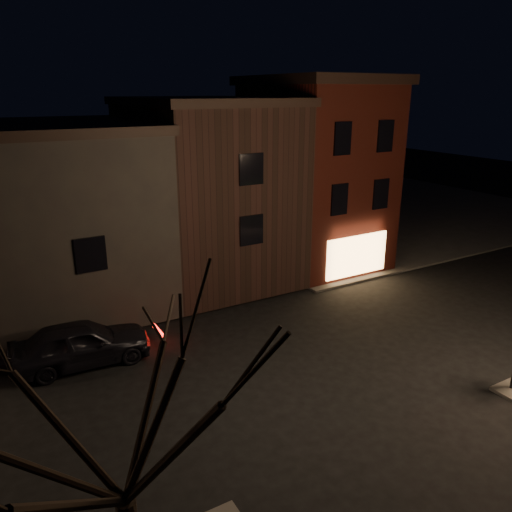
# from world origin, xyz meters

# --- Properties ---
(ground) EXTENTS (120.00, 120.00, 0.00)m
(ground) POSITION_xyz_m (0.00, 0.00, 0.00)
(ground) COLOR black
(ground) RESTS_ON ground
(sidewalk_far_right) EXTENTS (30.00, 30.00, 0.12)m
(sidewalk_far_right) POSITION_xyz_m (20.00, 20.00, 0.06)
(sidewalk_far_right) COLOR #2D2B28
(sidewalk_far_right) RESTS_ON ground
(corner_building) EXTENTS (6.50, 8.50, 10.50)m
(corner_building) POSITION_xyz_m (8.00, 9.47, 5.40)
(corner_building) COLOR #3D100A
(corner_building) RESTS_ON ground
(row_building_a) EXTENTS (7.30, 10.30, 9.40)m
(row_building_a) POSITION_xyz_m (1.50, 10.50, 4.83)
(row_building_a) COLOR black
(row_building_a) RESTS_ON ground
(row_building_b) EXTENTS (7.80, 10.30, 8.40)m
(row_building_b) POSITION_xyz_m (-5.75, 10.50, 4.33)
(row_building_b) COLOR black
(row_building_b) RESTS_ON ground
(bare_tree_left) EXTENTS (5.60, 5.60, 7.50)m
(bare_tree_left) POSITION_xyz_m (-8.00, -7.00, 5.43)
(bare_tree_left) COLOR black
(bare_tree_left) RESTS_ON sidewalk_near_left
(parked_car_a) EXTENTS (5.15, 2.34, 1.72)m
(parked_car_a) POSITION_xyz_m (-6.75, 3.83, 0.86)
(parked_car_a) COLOR black
(parked_car_a) RESTS_ON ground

